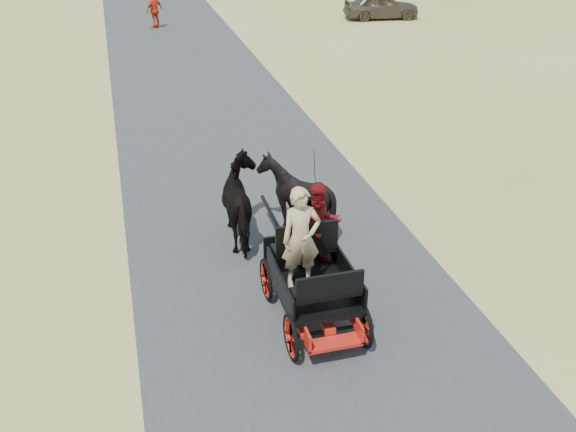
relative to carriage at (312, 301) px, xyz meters
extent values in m
plane|color=tan|center=(-0.03, 1.51, -0.36)|extent=(140.00, 140.00, 0.00)
cube|color=#38383A|center=(-0.03, 1.51, -0.35)|extent=(6.00, 140.00, 0.01)
imported|color=black|center=(-0.55, 3.00, 0.49)|extent=(0.91, 2.01, 1.70)
imported|color=black|center=(0.55, 3.00, 0.49)|extent=(1.37, 1.54, 1.70)
imported|color=tan|center=(-0.20, 0.05, 1.26)|extent=(0.66, 0.43, 1.80)
imported|color=#660C0F|center=(0.30, 0.60, 1.15)|extent=(0.77, 0.60, 1.58)
imported|color=red|center=(-0.58, 24.40, 0.50)|extent=(1.05, 0.96, 1.73)
imported|color=brown|center=(11.05, 23.59, 0.30)|extent=(4.04, 2.03, 1.32)
camera|label=1|loc=(-2.79, -8.64, 6.59)|focal=40.00mm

